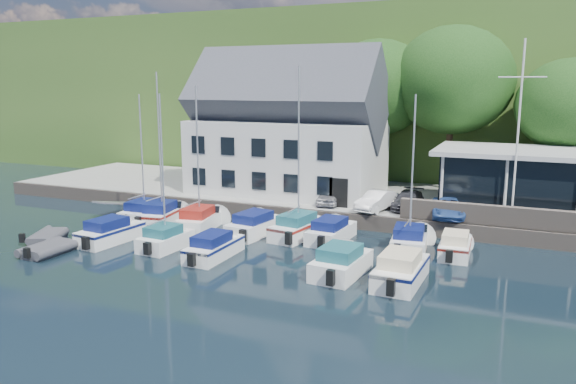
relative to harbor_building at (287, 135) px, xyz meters
name	(u,v)px	position (x,y,z in m)	size (l,w,h in m)	color
ground	(286,283)	(7.00, -16.50, -5.35)	(180.00, 180.00, 0.00)	black
quay	(378,202)	(7.00, 1.00, -4.85)	(60.00, 13.00, 1.00)	gray
quay_face	(353,221)	(7.00, -5.50, -4.85)	(60.00, 0.30, 1.00)	#695D54
hillside	(456,92)	(7.00, 45.50, 2.65)	(160.00, 75.00, 16.00)	#33541F
field_patch	(522,36)	(15.00, 53.50, 10.80)	(50.00, 30.00, 0.30)	#5B6432
harbor_building	(287,135)	(0.00, 0.00, 0.00)	(14.40, 8.20, 8.70)	silver
club_pavilion	(541,182)	(18.00, -0.50, -2.30)	(13.20, 7.20, 4.10)	black
seawall	(559,221)	(19.00, -5.10, -3.75)	(18.00, 0.50, 1.20)	#695D54
gangway	(128,212)	(-9.50, -7.50, -5.35)	(1.20, 6.00, 1.40)	silver
car_silver	(329,195)	(4.55, -3.21, -3.75)	(1.42, 3.53, 1.20)	#BABABF
car_white	(377,201)	(8.12, -3.87, -3.71)	(1.36, 3.90, 1.28)	silver
car_dgrey	(408,200)	(9.93, -2.58, -3.76)	(1.64, 4.04, 1.17)	#303035
car_blue	(448,207)	(12.73, -3.97, -3.71)	(1.48, 3.74, 1.28)	#315395
flagpole	(518,134)	(16.46, -4.18, 1.05)	(2.59, 0.20, 10.80)	silver
tree_1	(249,128)	(-5.70, 4.71, 0.05)	(6.44, 6.44, 8.80)	black
tree_2	(377,112)	(5.42, 6.13, 1.57)	(8.67, 8.67, 11.85)	black
tree_3	(451,109)	(11.35, 5.89, 1.99)	(9.28, 9.28, 12.68)	black
tree_4	(567,130)	(19.54, 4.80, 0.68)	(7.36, 7.36, 10.06)	black
boat_r1_0	(142,154)	(-6.62, -9.24, -0.71)	(1.94, 5.52, 9.28)	white
boat_r1_1	(160,155)	(-5.12, -9.30, -0.67)	(1.95, 5.70, 9.36)	white
boat_r1_2	(198,160)	(-2.10, -9.49, -0.81)	(2.01, 5.93, 9.08)	white
boat_r1_3	(255,223)	(1.82, -9.29, -4.60)	(2.02, 6.11, 1.49)	white
boat_r1_4	(299,161)	(4.48, -8.72, -0.66)	(1.97, 6.34, 9.37)	white
boat_r1_5	(331,229)	(6.60, -8.72, -4.64)	(1.94, 5.84, 1.41)	white
boat_r1_6	(412,173)	(11.32, -8.89, -0.91)	(2.05, 5.41, 8.88)	white
boat_r1_7	(456,244)	(13.82, -8.88, -4.67)	(1.70, 4.95, 1.36)	white
boat_r2_0	(110,230)	(-5.36, -14.15, -4.61)	(1.92, 6.01, 1.49)	white
boat_r2_1	(163,175)	(-1.54, -14.02, -1.09)	(1.93, 4.77, 8.52)	white
boat_r2_2	(214,245)	(1.84, -14.33, -4.66)	(1.78, 5.86, 1.39)	white
boat_r2_3	(341,260)	(9.04, -14.31, -4.59)	(2.15, 5.61, 1.53)	white
boat_r2_4	(401,267)	(11.98, -14.32, -4.56)	(2.07, 6.08, 1.57)	white
dinghy_0	(48,235)	(-8.95, -15.49, -4.99)	(1.87, 3.11, 0.73)	#39393E
dinghy_1	(49,247)	(-6.91, -17.39, -4.97)	(1.93, 3.22, 0.75)	#39393E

